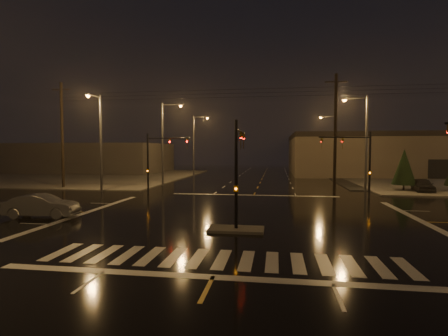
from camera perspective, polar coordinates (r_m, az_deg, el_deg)
The scene contains 20 objects.
ground at distance 23.15m, azimuth 3.13°, elevation -7.95°, with size 140.00×140.00×0.00m, color black.
sidewalk_nw at distance 61.82m, azimuth -22.80°, elevation -1.26°, with size 36.00×36.00×0.12m, color #4B4843.
median_island at distance 19.24m, azimuth 1.98°, elevation -9.98°, with size 3.00×1.60×0.15m, color #4B4843.
crosswalk at distance 14.47m, azimuth -0.36°, elevation -14.66°, with size 15.00×2.60×0.01m, color beige.
stop_bar_near at distance 12.61m, azimuth -1.84°, elevation -17.38°, with size 16.00×0.50×0.01m, color beige.
stop_bar_far at distance 33.98m, azimuth 4.89°, elevation -4.44°, with size 16.00×0.50×0.01m, color beige.
commercial_block at distance 74.55m, azimuth -21.33°, elevation 1.57°, with size 30.00×18.00×5.60m, color #413C39.
signal_mast_median at distance 19.68m, azimuth 2.31°, elevation 1.12°, with size 0.25×4.59×6.00m.
signal_mast_ne at distance 33.58m, azimuth 21.23°, elevation 1.76°, with size 4.84×1.86×6.00m.
signal_mast_nw at distance 34.77m, azimuth -11.00°, elevation 1.95°, with size 4.84×1.86×6.00m.
streetlight_1 at distance 42.78m, azimuth -9.63°, elevation 4.84°, with size 2.77×0.32×10.00m.
streetlight_2 at distance 58.19m, azimuth -4.69°, elevation 4.37°, with size 2.77×0.32×10.00m.
streetlight_3 at distance 39.70m, azimuth 21.81°, elevation 4.82°, with size 2.77×0.32×10.00m.
streetlight_4 at distance 59.34m, azimuth 17.37°, elevation 4.22°, with size 2.77×0.32×10.00m.
streetlight_5 at distance 38.39m, azimuth -19.72°, elevation 4.92°, with size 0.32×2.77×10.00m.
utility_pole_0 at distance 43.90m, azimuth -24.91°, elevation 4.99°, with size 2.20×0.32×12.00m.
utility_pole_1 at distance 37.13m, azimuth 17.72°, elevation 5.53°, with size 2.20×0.32×12.00m.
conifer_0 at distance 41.62m, azimuth 27.33°, elevation 0.17°, with size 2.42×2.42×4.47m.
car_parked at distance 41.63m, azimuth 29.70°, elevation -2.46°, with size 1.71×4.26×1.45m, color black.
car_crossing at distance 25.73m, azimuth -27.64°, elevation -5.48°, with size 1.60×4.59×1.51m, color #54555B.
Camera 1 is at (2.14, -22.63, 4.40)m, focal length 28.00 mm.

